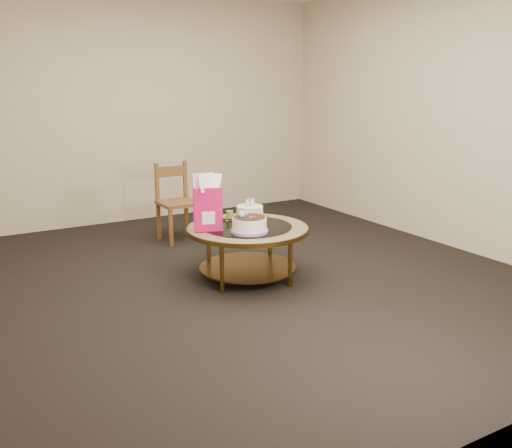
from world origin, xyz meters
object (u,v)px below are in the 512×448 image
coffee_table (248,235)px  cream_cake (250,213)px  dining_chair (177,202)px  decorated_cake (249,225)px  gift_bag (208,203)px

coffee_table → cream_cake: (0.14, 0.20, 0.14)m
coffee_table → dining_chair: bearing=91.8°
decorated_cake → gift_bag: 0.38m
gift_bag → coffee_table: bearing=10.9°
coffee_table → decorated_cake: 0.24m
decorated_cake → cream_cake: bearing=59.7°
gift_bag → decorated_cake: bearing=-21.7°
coffee_table → dining_chair: size_ratio=1.26×
decorated_cake → cream_cake: size_ratio=1.03×
coffee_table → cream_cake: cream_cake is taller
dining_chair → gift_bag: bearing=-103.4°
cream_cake → decorated_cake: bearing=-131.2°
decorated_cake → gift_bag: bearing=137.3°
gift_bag → dining_chair: 1.42m
cream_cake → gift_bag: 0.52m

